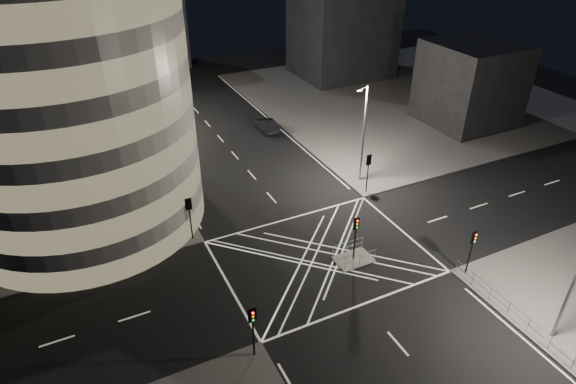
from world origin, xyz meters
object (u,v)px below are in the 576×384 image
street_lamp_left_near (162,158)px  traffic_signal_nr (472,245)px  traffic_signal_nl (253,323)px  central_island (353,259)px  traffic_signal_fl (189,211)px  traffic_signal_fr (368,166)px  street_lamp_right_far (363,131)px  street_lamp_left_far (125,94)px  traffic_signal_island (356,231)px  sedan (267,125)px

street_lamp_left_near → traffic_signal_nr: bearing=-45.9°
traffic_signal_nl → street_lamp_left_near: 18.99m
central_island → traffic_signal_fl: traffic_signal_fl is taller
traffic_signal_fr → traffic_signal_nr: (0.00, -13.60, 0.00)m
street_lamp_left_near → street_lamp_right_far: (18.87, -3.00, 0.00)m
traffic_signal_nr → street_lamp_left_far: (-18.24, 36.80, 2.63)m
traffic_signal_nr → traffic_signal_island: bearing=142.1°
street_lamp_left_near → street_lamp_right_far: size_ratio=1.00×
traffic_signal_fl → traffic_signal_nl: bearing=-90.0°
traffic_signal_fr → traffic_signal_island: size_ratio=1.00×
traffic_signal_island → street_lamp_left_far: street_lamp_left_far is taller
traffic_signal_fl → sedan: (14.81, 17.90, -2.16)m
traffic_signal_fr → traffic_signal_nr: same height
traffic_signal_island → street_lamp_right_far: size_ratio=0.40×
traffic_signal_fl → street_lamp_left_near: size_ratio=0.40×
street_lamp_left_near → central_island: bearing=-49.7°
traffic_signal_island → street_lamp_left_far: (-11.44, 31.50, 2.63)m
traffic_signal_island → sedan: size_ratio=0.88×
central_island → traffic_signal_nl: 12.36m
traffic_signal_fr → traffic_signal_island: bearing=-129.3°
street_lamp_right_far → central_island: bearing=-125.3°
central_island → traffic_signal_nl: traffic_signal_nl is taller
traffic_signal_island → street_lamp_left_near: 17.89m
traffic_signal_fl → traffic_signal_nl: size_ratio=1.00×
traffic_signal_nl → traffic_signal_island: 12.03m
central_island → traffic_signal_nr: bearing=-37.9°
traffic_signal_island → sedan: bearing=81.3°
central_island → street_lamp_right_far: bearing=54.7°
street_lamp_left_far → sedan: 17.01m
street_lamp_left_far → traffic_signal_fl: bearing=-88.4°
traffic_signal_nr → street_lamp_right_far: street_lamp_right_far is taller
traffic_signal_nr → street_lamp_right_far: (0.64, 15.80, 2.63)m
street_lamp_left_far → traffic_signal_nr: bearing=-63.6°
street_lamp_right_far → traffic_signal_island: bearing=-125.3°
central_island → traffic_signal_island: traffic_signal_island is taller
traffic_signal_nl → sedan: traffic_signal_nl is taller
traffic_signal_nl → street_lamp_right_far: bearing=40.9°
traffic_signal_fl → sedan: size_ratio=0.88×
traffic_signal_nl → street_lamp_left_far: 36.90m
traffic_signal_fr → street_lamp_left_near: street_lamp_left_near is taller
central_island → traffic_signal_fl: (-10.80, 8.30, 2.84)m
traffic_signal_nr → street_lamp_left_near: street_lamp_left_near is taller
street_lamp_left_near → traffic_signal_nl: bearing=-88.1°
traffic_signal_fr → street_lamp_left_near: 19.14m
traffic_signal_fl → traffic_signal_island: size_ratio=1.00×
traffic_signal_nl → traffic_signal_fr: same height
street_lamp_left_near → sedan: street_lamp_left_near is taller
street_lamp_right_far → sedan: (-3.43, 15.70, -4.79)m
street_lamp_right_far → traffic_signal_nr: bearing=-92.3°
traffic_signal_fr → sedan: traffic_signal_fr is taller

